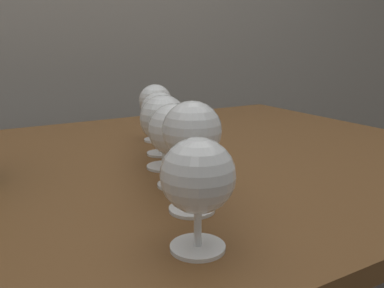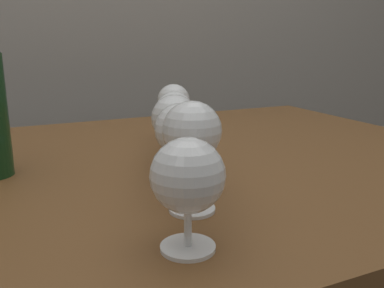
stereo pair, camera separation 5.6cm
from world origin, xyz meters
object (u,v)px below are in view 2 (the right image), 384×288
at_px(wine_glass_merlot, 181,131).
at_px(wine_glass_port, 175,120).
at_px(wine_glass_pinot, 188,178).
at_px(wine_glass_white, 192,133).
at_px(wine_glass_cabernet, 174,112).
at_px(wine_glass_rose, 174,102).

height_order(wine_glass_merlot, wine_glass_port, same).
distance_m(wine_glass_pinot, wine_glass_white, 0.11).
bearing_deg(wine_glass_cabernet, wine_glass_rose, 68.31).
bearing_deg(wine_glass_white, wine_glass_cabernet, 72.09).
distance_m(wine_glass_merlot, wine_glass_rose, 0.32).
bearing_deg(wine_glass_white, wine_glass_rose, 70.99).
bearing_deg(wine_glass_merlot, wine_glass_white, -105.06).
bearing_deg(wine_glass_cabernet, wine_glass_port, -112.02).
relative_size(wine_glass_pinot, wine_glass_cabernet, 1.00).
relative_size(wine_glass_white, wine_glass_cabernet, 1.18).
xyz_separation_m(wine_glass_merlot, wine_glass_rose, (0.11, 0.30, -0.00)).
height_order(wine_glass_merlot, wine_glass_rose, wine_glass_merlot).
xyz_separation_m(wine_glass_pinot, wine_glass_port, (0.11, 0.30, 0.00)).
relative_size(wine_glass_white, wine_glass_port, 1.13).
distance_m(wine_glass_port, wine_glass_rose, 0.22).
height_order(wine_glass_white, wine_glass_port, wine_glass_white).
distance_m(wine_glass_white, wine_glass_port, 0.21).
relative_size(wine_glass_pinot, wine_glass_port, 0.96).
bearing_deg(wine_glass_white, wine_glass_port, 73.93).
bearing_deg(wine_glass_port, wine_glass_merlot, -107.09).
bearing_deg(wine_glass_cabernet, wine_glass_white, -107.91).
xyz_separation_m(wine_glass_pinot, wine_glass_merlot, (0.08, 0.20, 0.01)).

